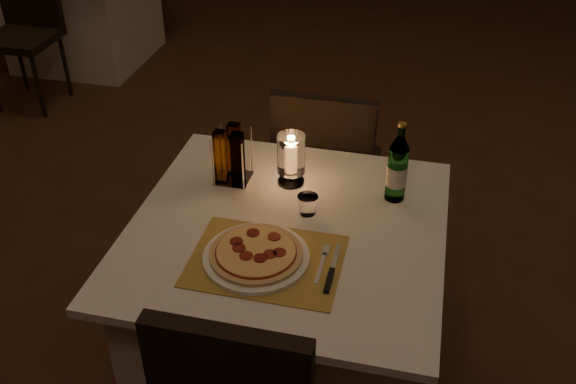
% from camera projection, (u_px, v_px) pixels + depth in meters
% --- Properties ---
extents(floor, '(8.00, 10.00, 0.02)m').
position_uv_depth(floor, '(319.00, 269.00, 3.00)').
color(floor, '#492817').
rests_on(floor, ground).
extents(main_table, '(1.00, 1.00, 0.74)m').
position_uv_depth(main_table, '(287.00, 308.00, 2.26)').
color(main_table, silver).
rests_on(main_table, ground).
extents(chair_far, '(0.42, 0.42, 0.90)m').
position_uv_depth(chair_far, '(325.00, 162.00, 2.73)').
color(chair_far, black).
rests_on(chair_far, ground).
extents(placemat, '(0.45, 0.34, 0.00)m').
position_uv_depth(placemat, '(266.00, 261.00, 1.91)').
color(placemat, '#B18E3D').
rests_on(placemat, main_table).
extents(plate, '(0.32, 0.32, 0.01)m').
position_uv_depth(plate, '(256.00, 257.00, 1.91)').
color(plate, white).
rests_on(plate, placemat).
extents(pizza, '(0.28, 0.28, 0.02)m').
position_uv_depth(pizza, '(256.00, 253.00, 1.90)').
color(pizza, '#D8B77F').
rests_on(pizza, plate).
extents(fork, '(0.02, 0.18, 0.00)m').
position_uv_depth(fork, '(323.00, 261.00, 1.90)').
color(fork, silver).
rests_on(fork, placemat).
extents(knife, '(0.02, 0.22, 0.01)m').
position_uv_depth(knife, '(331.00, 275.00, 1.85)').
color(knife, black).
rests_on(knife, placemat).
extents(tumbler, '(0.07, 0.07, 0.07)m').
position_uv_depth(tumbler, '(308.00, 205.00, 2.09)').
color(tumbler, white).
rests_on(tumbler, main_table).
extents(water_bottle, '(0.07, 0.07, 0.29)m').
position_uv_depth(water_bottle, '(397.00, 169.00, 2.12)').
color(water_bottle, '#5DAE5E').
rests_on(water_bottle, main_table).
extents(hurricane_candle, '(0.10, 0.10, 0.19)m').
position_uv_depth(hurricane_candle, '(291.00, 156.00, 2.20)').
color(hurricane_candle, white).
rests_on(hurricane_candle, main_table).
extents(cruet_caddy, '(0.12, 0.12, 0.21)m').
position_uv_depth(cruet_caddy, '(231.00, 157.00, 2.21)').
color(cruet_caddy, white).
rests_on(cruet_caddy, main_table).
extents(neighbor_table_left, '(1.00, 1.00, 0.74)m').
position_uv_depth(neighbor_table_left, '(83.00, 11.00, 4.83)').
color(neighbor_table_left, silver).
rests_on(neighbor_table_left, ground).
extents(neighbor_chair_la, '(0.42, 0.42, 0.90)m').
position_uv_depth(neighbor_chair_la, '(25.00, 21.00, 4.16)').
color(neighbor_chair_la, black).
rests_on(neighbor_chair_la, ground).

